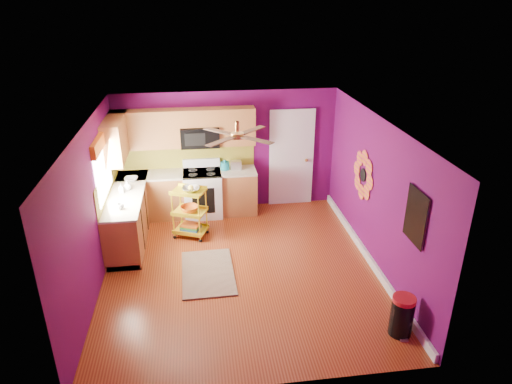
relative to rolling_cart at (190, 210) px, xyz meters
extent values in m
plane|color=maroon|center=(0.81, -1.26, -0.54)|extent=(5.00, 5.00, 0.00)
cube|color=#590A4F|center=(0.81, 1.24, 0.71)|extent=(4.50, 0.04, 2.50)
cube|color=#590A4F|center=(0.81, -3.76, 0.71)|extent=(4.50, 0.04, 2.50)
cube|color=#590A4F|center=(-1.44, -1.26, 0.71)|extent=(0.04, 5.00, 2.50)
cube|color=#590A4F|center=(3.06, -1.26, 0.71)|extent=(0.04, 5.00, 2.50)
cube|color=silver|center=(0.81, -1.26, 1.96)|extent=(4.50, 5.00, 0.04)
cube|color=white|center=(3.03, -1.26, -0.47)|extent=(0.05, 4.90, 0.14)
cube|color=brown|center=(-1.14, 0.09, -0.09)|extent=(0.60, 2.30, 0.90)
cube|color=brown|center=(-0.04, 0.94, -0.09)|extent=(2.80, 0.60, 0.90)
cube|color=beige|center=(-1.14, 0.09, 0.38)|extent=(0.63, 2.30, 0.04)
cube|color=beige|center=(-0.04, 0.94, 0.38)|extent=(2.80, 0.63, 0.04)
cube|color=black|center=(-1.14, 0.09, -0.49)|extent=(0.54, 2.30, 0.10)
cube|color=black|center=(-0.04, 0.94, -0.49)|extent=(2.80, 0.54, 0.10)
cube|color=white|center=(0.26, 0.91, -0.08)|extent=(0.76, 0.66, 0.92)
cube|color=black|center=(0.26, 0.91, 0.38)|extent=(0.76, 0.62, 0.03)
cube|color=white|center=(0.26, 1.19, 0.50)|extent=(0.76, 0.06, 0.18)
cube|color=black|center=(0.26, 0.59, -0.09)|extent=(0.45, 0.02, 0.55)
cube|color=brown|center=(-0.78, 1.08, 1.28)|extent=(1.32, 0.33, 0.75)
cube|color=brown|center=(1.00, 1.08, 1.28)|extent=(0.72, 0.33, 0.75)
cube|color=brown|center=(0.26, 1.08, 1.49)|extent=(0.76, 0.33, 0.34)
cube|color=brown|center=(-1.27, 0.59, 1.28)|extent=(0.33, 1.30, 0.75)
cube|color=black|center=(0.26, 1.04, 1.11)|extent=(0.76, 0.38, 0.40)
cube|color=olive|center=(-0.04, 1.23, 0.65)|extent=(2.80, 0.01, 0.51)
cube|color=olive|center=(-1.43, 0.09, 0.65)|extent=(0.01, 2.30, 0.51)
cube|color=white|center=(-1.42, -0.21, 1.01)|extent=(0.03, 1.20, 1.00)
cube|color=#CA5C11|center=(-1.39, -0.21, 1.48)|extent=(0.08, 1.35, 0.22)
cube|color=white|center=(2.16, 1.22, 0.48)|extent=(0.85, 0.04, 2.05)
cube|color=white|center=(2.16, 1.20, 0.48)|extent=(0.95, 0.02, 2.15)
sphere|color=#BF8C3F|center=(2.48, 1.16, 0.46)|extent=(0.07, 0.07, 0.07)
cylinder|color=black|center=(3.04, -0.66, 0.81)|extent=(0.01, 0.24, 0.24)
cube|color=teal|center=(3.04, -2.66, 1.01)|extent=(0.03, 0.52, 0.72)
cube|color=black|center=(3.03, -2.66, 1.01)|extent=(0.01, 0.56, 0.76)
cylinder|color=#BF8C3F|center=(0.81, -1.06, 1.88)|extent=(0.06, 0.06, 0.16)
cylinder|color=#BF8C3F|center=(0.81, -1.06, 1.74)|extent=(0.20, 0.20, 0.08)
cube|color=#4C2D19|center=(1.08, -0.79, 1.74)|extent=(0.47, 0.47, 0.01)
cube|color=#4C2D19|center=(0.54, -0.79, 1.74)|extent=(0.47, 0.47, 0.01)
cube|color=#4C2D19|center=(0.54, -1.33, 1.74)|extent=(0.47, 0.47, 0.01)
cube|color=#4C2D19|center=(1.08, -1.33, 1.74)|extent=(0.47, 0.47, 0.01)
cube|color=black|center=(0.26, -1.30, -0.53)|extent=(0.87, 1.40, 0.02)
cylinder|color=yellow|center=(-0.32, -0.06, -0.05)|extent=(0.03, 0.03, 0.91)
cylinder|color=yellow|center=(0.16, -0.27, -0.05)|extent=(0.03, 0.03, 0.91)
cylinder|color=yellow|center=(-0.18, 0.27, -0.05)|extent=(0.03, 0.03, 0.91)
cylinder|color=yellow|center=(0.30, 0.07, -0.05)|extent=(0.03, 0.03, 0.91)
sphere|color=black|center=(-0.32, -0.06, -0.51)|extent=(0.06, 0.06, 0.06)
sphere|color=black|center=(0.16, -0.27, -0.51)|extent=(0.06, 0.06, 0.06)
sphere|color=black|center=(-0.18, 0.27, -0.51)|extent=(0.06, 0.06, 0.06)
sphere|color=black|center=(0.30, 0.07, -0.51)|extent=(0.06, 0.06, 0.06)
cube|color=yellow|center=(-0.01, 0.00, 0.38)|extent=(0.71, 0.62, 0.03)
cube|color=yellow|center=(-0.01, 0.00, -0.03)|extent=(0.71, 0.62, 0.03)
cube|color=yellow|center=(-0.01, 0.00, -0.42)|extent=(0.71, 0.62, 0.03)
imported|color=beige|center=(0.04, -0.02, 0.44)|extent=(0.42, 0.42, 0.08)
sphere|color=yellow|center=(0.04, -0.02, 0.46)|extent=(0.11, 0.11, 0.11)
imported|color=#CA5C11|center=(-0.01, 0.00, 0.03)|extent=(0.44, 0.44, 0.10)
cube|color=navy|center=(-0.01, 0.00, -0.38)|extent=(0.41, 0.37, 0.04)
cube|color=#267233|center=(-0.01, 0.00, -0.34)|extent=(0.41, 0.37, 0.04)
cube|color=#CA5C11|center=(-0.01, 0.00, -0.30)|extent=(0.41, 0.37, 0.03)
cylinder|color=black|center=(2.81, -3.11, -0.28)|extent=(0.36, 0.36, 0.53)
cylinder|color=#A8181D|center=(2.81, -3.11, 0.02)|extent=(0.31, 0.31, 0.06)
cube|color=beige|center=(2.81, -3.26, -0.53)|extent=(0.11, 0.07, 0.03)
cylinder|color=#137B8E|center=(0.74, 1.00, 0.48)|extent=(0.18, 0.18, 0.16)
sphere|color=#137B8E|center=(0.74, 1.00, 0.58)|extent=(0.06, 0.06, 0.06)
cube|color=beige|center=(0.96, 0.99, 0.49)|extent=(0.22, 0.15, 0.18)
imported|color=#EA3F72|center=(-1.21, 0.08, 0.49)|extent=(0.08, 0.08, 0.18)
imported|color=white|center=(-1.11, 0.20, 0.49)|extent=(0.14, 0.14, 0.19)
imported|color=white|center=(-1.10, 0.65, 0.43)|extent=(0.25, 0.25, 0.06)
imported|color=white|center=(-1.13, -0.61, 0.45)|extent=(0.13, 0.13, 0.10)
camera|label=1|loc=(0.20, -7.73, 3.77)|focal=32.00mm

